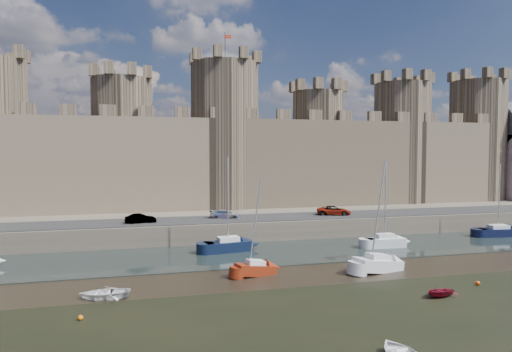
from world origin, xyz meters
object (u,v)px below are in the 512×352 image
at_px(car_2, 225,214).
at_px(sailboat_3, 498,231).
at_px(sailboat_5, 378,263).
at_px(car_3, 334,211).
at_px(sailboat_1, 228,245).
at_px(sailboat_4, 255,268).
at_px(sailboat_2, 385,241).
at_px(car_1, 141,219).

relative_size(car_2, sailboat_3, 0.42).
bearing_deg(sailboat_3, sailboat_5, -146.83).
bearing_deg(car_3, sailboat_3, -94.55).
distance_m(sailboat_1, sailboat_4, 10.15).
height_order(car_2, sailboat_2, sailboat_2).
relative_size(sailboat_1, sailboat_4, 1.20).
bearing_deg(car_3, sailboat_2, -153.20).
relative_size(sailboat_3, sailboat_4, 1.08).
relative_size(car_2, sailboat_4, 0.45).
distance_m(sailboat_1, sailboat_5, 16.96).
bearing_deg(sailboat_3, sailboat_4, -156.78).
bearing_deg(car_1, sailboat_3, -105.28).
height_order(car_1, sailboat_5, sailboat_5).
bearing_deg(car_1, sailboat_1, -134.29).
bearing_deg(sailboat_3, car_3, 165.81).
bearing_deg(sailboat_1, sailboat_5, -51.62).
bearing_deg(car_1, sailboat_5, -137.74).
distance_m(sailboat_3, sailboat_5, 27.42).
bearing_deg(car_2, sailboat_1, -174.40).
height_order(sailboat_3, sailboat_5, sailboat_5).
distance_m(car_3, sailboat_1, 18.70).
bearing_deg(sailboat_3, sailboat_2, -164.86).
distance_m(sailboat_2, sailboat_4, 19.51).
xyz_separation_m(sailboat_1, sailboat_5, (12.24, -11.73, -0.07)).
height_order(car_1, car_2, car_1).
height_order(car_1, sailboat_2, sailboat_2).
bearing_deg(sailboat_4, car_3, 34.18).
bearing_deg(sailboat_1, car_2, 73.74).
distance_m(sailboat_1, sailboat_2, 18.61).
bearing_deg(sailboat_1, sailboat_3, -7.49).
distance_m(car_3, sailboat_4, 24.49).
relative_size(sailboat_2, sailboat_5, 0.96).
bearing_deg(sailboat_2, sailboat_3, 10.17).
bearing_deg(sailboat_4, car_2, 73.16).
distance_m(car_2, sailboat_5, 23.53).
distance_m(car_1, sailboat_2, 29.82).
height_order(sailboat_4, sailboat_5, sailboat_5).
xyz_separation_m(car_1, sailboat_2, (28.07, -9.78, -2.30)).
xyz_separation_m(sailboat_1, sailboat_2, (18.47, -2.31, -0.02)).
xyz_separation_m(car_3, sailboat_4, (-16.05, -18.34, -2.47)).
bearing_deg(car_2, car_3, -78.85).
relative_size(car_3, sailboat_3, 0.49).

